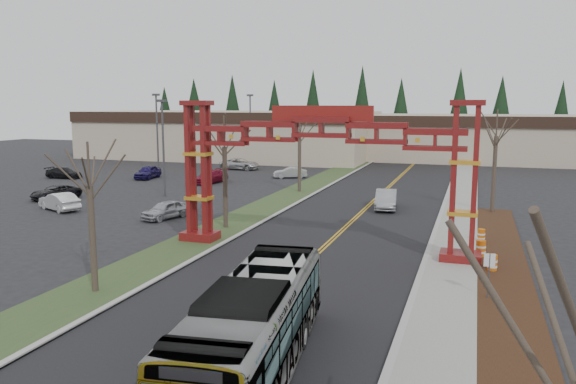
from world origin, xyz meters
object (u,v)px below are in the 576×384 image
at_px(transit_bus, 254,328).
at_px(bare_tree_median_near, 90,186).
at_px(parked_car_near_c, 55,192).
at_px(light_pole_near, 163,141).
at_px(silver_sedan, 386,199).
at_px(parked_car_far_c, 64,173).
at_px(parked_car_mid_b, 148,172).
at_px(parked_car_far_a, 290,173).
at_px(retail_building_west, 232,134).
at_px(bare_tree_median_far, 300,133).
at_px(barrel_mid, 481,249).
at_px(gateway_arch, 321,151).
at_px(bare_tree_median_mid, 224,148).
at_px(light_pole_mid, 157,128).
at_px(barrel_north, 481,236).
at_px(retail_building_east, 486,137).
at_px(bare_tree_right_far, 496,137).
at_px(light_pole_far, 250,124).
at_px(barrel_south, 492,263).
at_px(parked_car_near_a, 166,210).
at_px(parked_car_far_b, 240,164).
at_px(parked_car_near_b, 59,202).
at_px(street_sign, 489,267).
at_px(parked_car_mid_a, 211,177).

xyz_separation_m(transit_bus, bare_tree_median_near, (-10.04, 5.12, 3.42)).
bearing_deg(parked_car_near_c, light_pole_near, 46.89).
bearing_deg(silver_sedan, parked_car_far_c, 162.41).
bearing_deg(parked_car_mid_b, parked_car_far_a, 13.45).
height_order(retail_building_west, light_pole_near, light_pole_near).
height_order(bare_tree_median_far, barrel_mid, bare_tree_median_far).
distance_m(gateway_arch, silver_sedan, 15.87).
bearing_deg(retail_building_west, light_pole_near, -74.81).
bearing_deg(bare_tree_median_mid, light_pole_mid, 129.32).
bearing_deg(retail_building_west, barrel_north, -51.32).
distance_m(retail_building_east, bare_tree_right_far, 46.20).
bearing_deg(silver_sedan, light_pole_far, 123.29).
bearing_deg(transit_bus, light_pole_far, 105.51).
relative_size(parked_car_near_c, barrel_north, 5.08).
height_order(light_pole_near, barrel_mid, light_pole_near).
bearing_deg(bare_tree_right_far, barrel_south, -91.26).
distance_m(gateway_arch, transit_bus, 16.39).
bearing_deg(parked_car_far_c, retail_building_east, -52.28).
bearing_deg(retail_building_west, silver_sedan, -51.01).
bearing_deg(barrel_south, retail_building_west, 125.62).
height_order(transit_bus, parked_car_near_a, transit_bus).
relative_size(silver_sedan, parked_car_far_b, 0.91).
relative_size(parked_car_near_b, bare_tree_median_far, 0.55).
distance_m(bare_tree_median_far, light_pole_mid, 22.92).
bearing_deg(parked_car_near_a, transit_bus, -37.32).
xyz_separation_m(retail_building_east, street_sign, (-0.66, -67.83, -1.97)).
distance_m(silver_sedan, parked_car_far_c, 39.90).
bearing_deg(parked_car_far_a, barrel_south, 9.23).
distance_m(gateway_arch, bare_tree_median_near, 13.26).
xyz_separation_m(light_pole_near, barrel_mid, (28.42, -13.35, -4.76)).
relative_size(silver_sedan, barrel_north, 5.43).
relative_size(gateway_arch, parked_car_near_a, 4.46).
xyz_separation_m(silver_sedan, parked_car_mid_b, (-29.61, 10.51, -0.04)).
distance_m(light_pole_near, barrel_south, 33.48).
height_order(bare_tree_median_near, barrel_mid, bare_tree_median_near).
xyz_separation_m(parked_car_near_c, parked_car_mid_a, (8.81, 14.18, 0.09)).
xyz_separation_m(silver_sedan, bare_tree_right_far, (8.39, 0.92, 5.34)).
relative_size(silver_sedan, barrel_south, 5.10).
height_order(bare_tree_median_far, light_pole_mid, light_pole_mid).
distance_m(parked_car_mid_b, light_pole_mid, 6.81).
height_order(parked_car_near_c, light_pole_mid, light_pole_mid).
xyz_separation_m(retail_building_east, parked_car_far_a, (-22.25, -30.73, -2.86)).
relative_size(bare_tree_median_mid, light_pole_mid, 0.79).
distance_m(parked_car_far_b, barrel_mid, 47.16).
relative_size(silver_sedan, barrel_mid, 4.70).
xyz_separation_m(transit_bus, silver_sedan, (-0.43, 30.56, -0.79)).
relative_size(silver_sedan, light_pole_near, 0.53).
bearing_deg(retail_building_east, parked_car_near_b, -121.04).
bearing_deg(bare_tree_median_mid, parked_car_far_a, 98.84).
height_order(parked_car_far_b, light_pole_near, light_pole_near).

